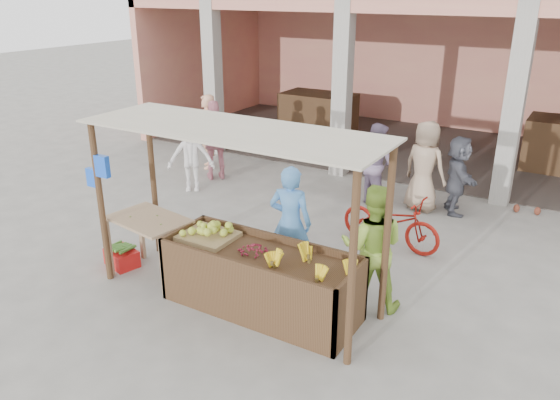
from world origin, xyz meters
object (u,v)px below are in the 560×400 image
Objects in this scene: fruit_stall at (261,282)px; side_table at (149,227)px; vendor_blue at (290,219)px; vendor_green at (373,244)px; red_crate at (122,258)px; motorcycle at (391,220)px.

fruit_stall is 1.90m from side_table.
vendor_blue is 1.00× the size of vendor_green.
red_crate is at bearing 11.87° from vendor_blue.
side_table is 0.68× the size of vendor_blue.
fruit_stall is 1.43× the size of vendor_green.
vendor_green is (3.06, 0.87, 0.13)m from side_table.
vendor_blue is 1.02× the size of motorcycle.
motorcycle is at bearing 73.47° from fruit_stall.
red_crate is at bearing -4.12° from vendor_green.
vendor_blue is (2.38, 1.04, 0.78)m from red_crate.
motorcycle is (-0.40, 1.86, -0.44)m from vendor_green.
vendor_blue is at bearing 158.01° from motorcycle.
vendor_blue is 1.32m from vendor_green.
side_table reaches higher than red_crate.
motorcycle reaches higher than fruit_stall.
fruit_stall reaches higher than red_crate.
fruit_stall is 2.80m from motorcycle.
red_crate is (-0.63, -0.02, -0.65)m from side_table.
side_table is at bearing 141.73° from motorcycle.
red_crate is 0.27× the size of vendor_blue.
red_crate is 2.71m from vendor_blue.
vendor_green reaches higher than side_table.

